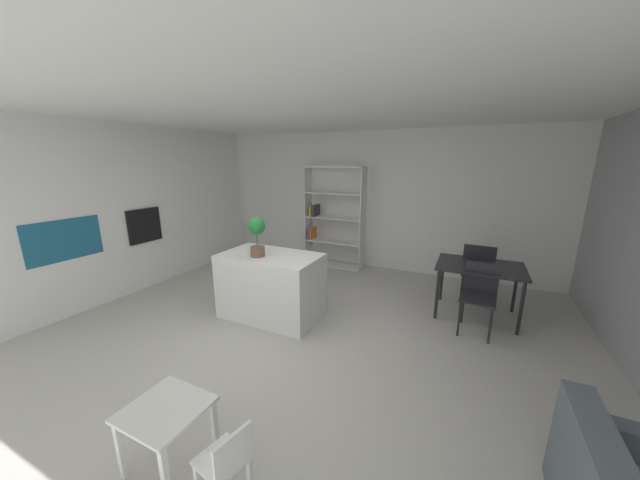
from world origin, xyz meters
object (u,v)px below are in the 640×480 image
potted_plant_on_island (257,233)px  child_table (167,418)px  dining_chair_far (478,269)px  dining_table (480,271)px  child_chair_right (227,461)px  built_in_oven (144,225)px  kitchen_island (271,286)px  open_bookshelf (332,218)px  dining_chair_near (479,291)px

potted_plant_on_island → child_table: potted_plant_on_island is taller
potted_plant_on_island → child_table: (0.75, -2.11, -0.82)m
dining_chair_far → dining_table: bearing=95.0°
dining_table → child_chair_right: bearing=-112.0°
dining_chair_far → built_in_oven: bearing=22.2°
kitchen_island → dining_table: bearing=26.0°
kitchen_island → potted_plant_on_island: 0.79m
child_table → child_chair_right: (0.54, -0.01, -0.09)m
built_in_oven → child_table: size_ratio=1.11×
kitchen_island → child_table: size_ratio=2.60×
potted_plant_on_island → dining_chair_far: potted_plant_on_island is taller
open_bookshelf → child_chair_right: (1.33, -4.69, -0.71)m
kitchen_island → open_bookshelf: size_ratio=0.66×
built_in_oven → dining_table: bearing=13.8°
dining_chair_near → dining_table: bearing=95.5°
dining_table → child_table: bearing=-119.3°
potted_plant_on_island → child_table: size_ratio=1.01×
child_table → dining_chair_far: bearing=63.5°
kitchen_island → dining_chair_near: bearing=17.7°
open_bookshelf → dining_chair_far: bearing=-15.0°
potted_plant_on_island → dining_chair_far: (2.71, 1.83, -0.67)m
child_chair_right → potted_plant_on_island: bearing=-137.2°
potted_plant_on_island → dining_table: potted_plant_on_island is taller
open_bookshelf → built_in_oven: bearing=-134.6°
built_in_oven → dining_chair_far: built_in_oven is taller
potted_plant_on_island → open_bookshelf: 2.58m
child_chair_right → dining_chair_far: dining_chair_far is taller
potted_plant_on_island → open_bookshelf: bearing=90.9°
child_table → dining_chair_far: 4.40m
child_chair_right → dining_chair_near: bearing=166.5°
open_bookshelf → potted_plant_on_island: bearing=-89.1°
open_bookshelf → dining_table: size_ratio=1.84×
open_bookshelf → dining_chair_near: (2.76, -1.60, -0.48)m
built_in_oven → open_bookshelf: bearing=45.4°
open_bookshelf → dining_chair_far: 2.88m
potted_plant_on_island → dining_chair_near: size_ratio=0.60×
potted_plant_on_island → open_bookshelf: (-0.04, 2.57, -0.21)m
open_bookshelf → child_chair_right: open_bookshelf is taller
child_chair_right → dining_table: 3.81m
dining_chair_near → kitchen_island: bearing=-157.8°
child_chair_right → dining_chair_near: size_ratio=0.63×
child_table → child_chair_right: size_ratio=0.94×
built_in_oven → potted_plant_on_island: 2.45m
dining_table → built_in_oven: bearing=-166.2°
open_bookshelf → child_table: open_bookshelf is taller
child_chair_right → open_bookshelf: bearing=-152.7°
open_bookshelf → dining_chair_near: open_bookshelf is taller
dining_chair_far → child_chair_right: bearing=74.3°
potted_plant_on_island → dining_chair_far: 3.34m
built_in_oven → child_table: built_in_oven is taller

